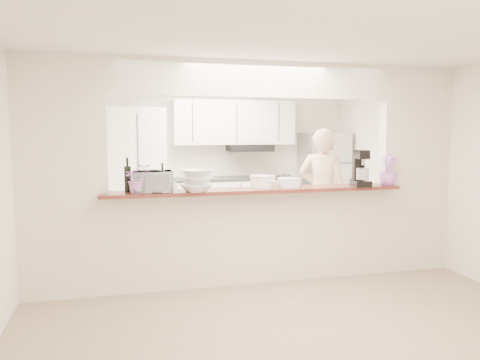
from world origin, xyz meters
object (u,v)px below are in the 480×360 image
object	(u,v)px
toaster_oven	(152,182)
stand_mixer	(361,170)
refrigerator	(323,180)
person	(322,194)

from	to	relation	value
toaster_oven	stand_mixer	bearing A→B (deg)	-1.28
refrigerator	stand_mixer	bearing A→B (deg)	-106.17
refrigerator	stand_mixer	distance (m)	2.93
toaster_oven	person	world-z (taller)	person
toaster_oven	stand_mixer	world-z (taller)	stand_mixer
toaster_oven	person	size ratio (longest dim) A/B	0.23
refrigerator	toaster_oven	distance (m)	4.23
toaster_oven	stand_mixer	size ratio (longest dim) A/B	0.96
person	toaster_oven	bearing A→B (deg)	53.97
person	stand_mixer	bearing A→B (deg)	126.17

